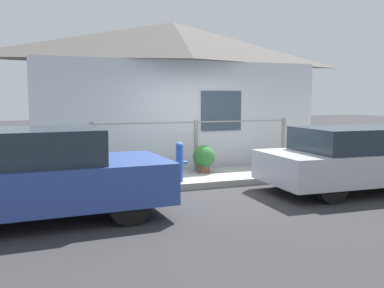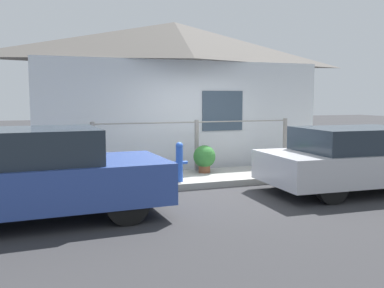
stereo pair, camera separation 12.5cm
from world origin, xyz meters
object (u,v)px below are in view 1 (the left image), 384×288
at_px(car_right, 360,158).
at_px(potted_plant_near_hydrant, 204,157).
at_px(fire_hydrant, 179,161).
at_px(car_left, 34,175).

relative_size(car_right, potted_plant_near_hydrant, 6.47).
xyz_separation_m(car_right, fire_hydrant, (-3.31, 1.44, -0.08)).
bearing_deg(fire_hydrant, car_right, -23.58).
bearing_deg(car_right, car_left, -177.73).
bearing_deg(potted_plant_near_hydrant, car_right, -42.86).
xyz_separation_m(car_right, potted_plant_near_hydrant, (-2.43, 2.26, -0.16)).
distance_m(car_left, potted_plant_near_hydrant, 4.32).
bearing_deg(potted_plant_near_hydrant, fire_hydrant, -137.03).
height_order(car_right, fire_hydrant, car_right).
relative_size(car_left, car_right, 0.98).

